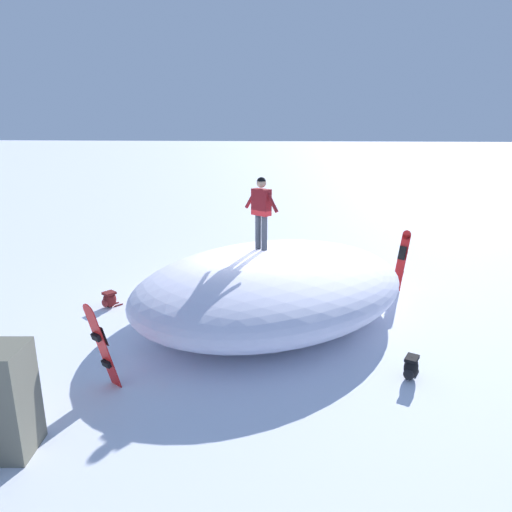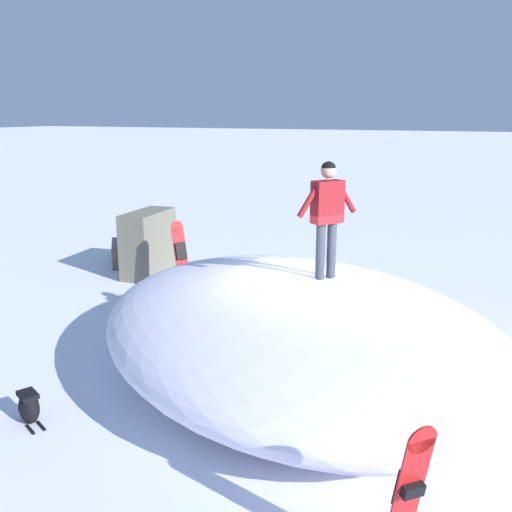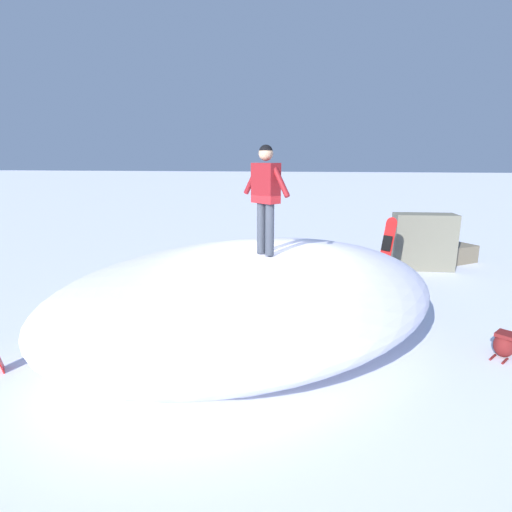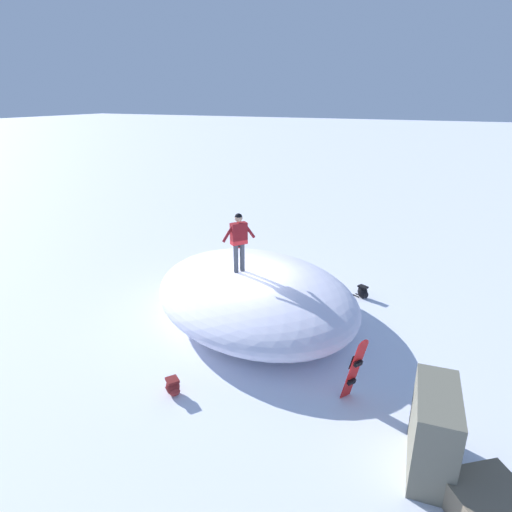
% 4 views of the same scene
% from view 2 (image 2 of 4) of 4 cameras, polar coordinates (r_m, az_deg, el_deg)
% --- Properties ---
extents(ground, '(240.00, 240.00, 0.00)m').
position_cam_2_polar(ground, '(9.24, 6.50, -11.14)').
color(ground, white).
extents(snow_mound, '(9.04, 8.69, 1.55)m').
position_cam_2_polar(snow_mound, '(8.65, 4.01, -7.32)').
color(snow_mound, white).
rests_on(snow_mound, ground).
extents(snowboarder_standing, '(0.69, 0.88, 1.72)m').
position_cam_2_polar(snowboarder_standing, '(8.33, 7.18, 4.70)').
color(snowboarder_standing, '#333842').
rests_on(snowboarder_standing, snow_mound).
extents(snowboard_primary_upright, '(0.44, 0.44, 1.66)m').
position_cam_2_polar(snowboard_primary_upright, '(5.18, 14.85, -23.00)').
color(snowboard_primary_upright, red).
rests_on(snowboard_primary_upright, ground).
extents(snowboard_secondary_upright, '(0.53, 0.48, 1.67)m').
position_cam_2_polar(snowboard_secondary_upright, '(12.43, -7.53, -0.23)').
color(snowboard_secondary_upright, red).
rests_on(snowboard_secondary_upright, ground).
extents(backpack_near, '(0.53, 0.48, 0.41)m').
position_cam_2_polar(backpack_near, '(12.54, 10.83, -3.34)').
color(backpack_near, maroon).
rests_on(backpack_near, ground).
extents(backpack_far, '(0.56, 0.41, 0.44)m').
position_cam_2_polar(backpack_far, '(8.20, -21.88, -13.88)').
color(backpack_far, black).
rests_on(backpack_far, ground).
extents(rock_outcrop, '(2.46, 2.71, 1.59)m').
position_cam_2_polar(rock_outcrop, '(14.77, -11.26, 0.94)').
color(rock_outcrop, '#6F6450').
rests_on(rock_outcrop, ground).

